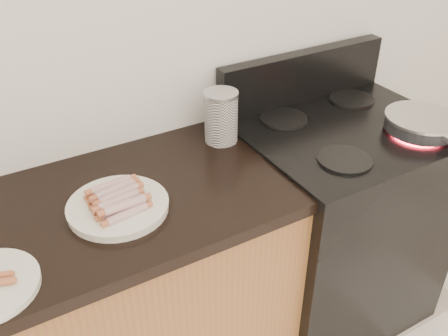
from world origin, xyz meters
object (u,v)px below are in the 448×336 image
frying_pan (422,123)px  main_plate (118,208)px  stove (334,223)px  canister (221,117)px

frying_pan → main_plate: frying_pan is taller
stove → main_plate: size_ratio=3.17×
main_plate → frying_pan: bearing=-6.6°
frying_pan → main_plate: size_ratio=1.58×
frying_pan → canister: 0.72m
canister → main_plate: bearing=-156.1°
canister → stove: bearing=-21.1°
stove → main_plate: 1.01m
frying_pan → canister: size_ratio=2.45×
stove → canister: canister is taller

